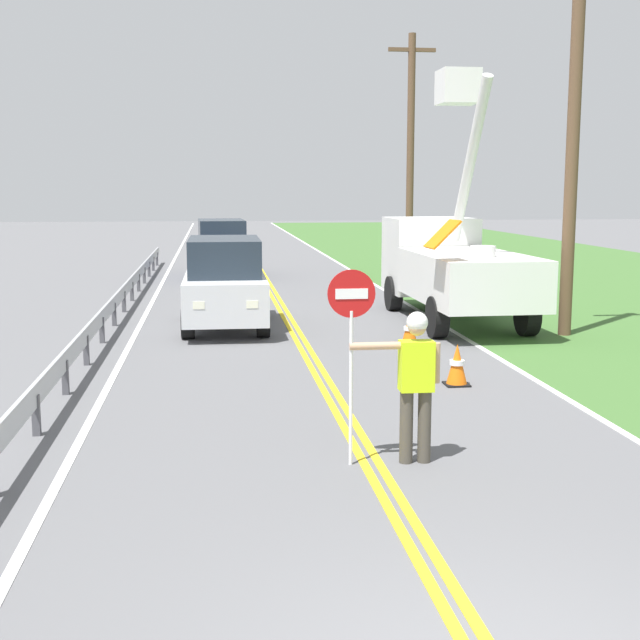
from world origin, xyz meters
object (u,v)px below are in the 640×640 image
(stop_sign_paddle, at_px, (351,323))
(oncoming_suv_second, at_px, (222,248))
(flagger_worker, at_px, (415,377))
(traffic_cone_lead, at_px, (457,365))
(utility_pole_near, at_px, (574,122))
(utility_bucket_truck, at_px, (451,262))
(traffic_cone_mid, at_px, (410,331))
(utility_pole_mid, at_px, (410,150))
(oncoming_suv_nearest, at_px, (225,283))

(stop_sign_paddle, distance_m, oncoming_suv_second, 21.94)
(flagger_worker, height_order, stop_sign_paddle, stop_sign_paddle)
(traffic_cone_lead, bearing_deg, utility_pole_near, 49.70)
(utility_bucket_truck, bearing_deg, traffic_cone_mid, -117.71)
(oncoming_suv_second, height_order, utility_pole_mid, utility_pole_mid)
(flagger_worker, distance_m, stop_sign_paddle, 1.02)
(stop_sign_paddle, relative_size, traffic_cone_mid, 3.33)
(flagger_worker, relative_size, traffic_cone_lead, 2.61)
(flagger_worker, relative_size, stop_sign_paddle, 0.78)
(stop_sign_paddle, relative_size, utility_pole_near, 0.26)
(oncoming_suv_second, xyz_separation_m, utility_pole_near, (7.45, -13.60, 3.59))
(utility_pole_mid, bearing_deg, traffic_cone_mid, -102.99)
(traffic_cone_mid, bearing_deg, utility_pole_near, 14.33)
(stop_sign_paddle, height_order, oncoming_suv_second, stop_sign_paddle)
(oncoming_suv_second, xyz_separation_m, traffic_cone_mid, (3.68, -14.56, -0.72))
(utility_bucket_truck, bearing_deg, oncoming_suv_nearest, -174.47)
(utility_bucket_truck, xyz_separation_m, oncoming_suv_nearest, (-5.58, -0.54, -0.37))
(utility_bucket_truck, height_order, traffic_cone_lead, utility_bucket_truck)
(flagger_worker, height_order, oncoming_suv_second, oncoming_suv_second)
(stop_sign_paddle, bearing_deg, flagger_worker, -0.55)
(flagger_worker, height_order, oncoming_suv_nearest, oncoming_suv_nearest)
(oncoming_suv_nearest, bearing_deg, oncoming_suv_second, 89.71)
(utility_pole_near, distance_m, traffic_cone_mid, 5.81)
(utility_bucket_truck, bearing_deg, utility_pole_near, -52.59)
(utility_pole_near, relative_size, traffic_cone_lead, 12.76)
(traffic_cone_mid, bearing_deg, oncoming_suv_second, 104.20)
(flagger_worker, distance_m, traffic_cone_mid, 7.55)
(flagger_worker, bearing_deg, oncoming_suv_second, 95.30)
(stop_sign_paddle, distance_m, traffic_cone_lead, 4.74)
(utility_bucket_truck, height_order, utility_pole_mid, utility_pole_mid)
(oncoming_suv_nearest, xyz_separation_m, traffic_cone_mid, (3.74, -2.95, -0.72))
(utility_bucket_truck, xyz_separation_m, oncoming_suv_second, (-5.52, 11.07, -0.37))
(utility_bucket_truck, relative_size, oncoming_suv_second, 1.46)
(oncoming_suv_second, distance_m, traffic_cone_mid, 15.04)
(oncoming_suv_nearest, bearing_deg, stop_sign_paddle, -82.68)
(utility_bucket_truck, height_order, traffic_cone_mid, utility_bucket_truck)
(stop_sign_paddle, bearing_deg, traffic_cone_lead, 57.85)
(oncoming_suv_nearest, relative_size, traffic_cone_mid, 6.61)
(stop_sign_paddle, xyz_separation_m, utility_bucket_truck, (4.26, 10.82, -0.28))
(traffic_cone_mid, bearing_deg, flagger_worker, -102.70)
(utility_pole_near, bearing_deg, traffic_cone_mid, -165.67)
(utility_pole_near, distance_m, utility_pole_mid, 14.34)
(flagger_worker, distance_m, oncoming_suv_second, 21.99)
(traffic_cone_lead, bearing_deg, traffic_cone_mid, 89.89)
(stop_sign_paddle, distance_m, utility_pole_mid, 23.59)
(traffic_cone_lead, height_order, traffic_cone_mid, same)
(oncoming_suv_second, xyz_separation_m, utility_pole_mid, (7.21, 0.74, 3.60))
(stop_sign_paddle, height_order, oncoming_suv_nearest, stop_sign_paddle)
(oncoming_suv_nearest, height_order, traffic_cone_mid, oncoming_suv_nearest)
(utility_bucket_truck, relative_size, utility_pole_mid, 0.76)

